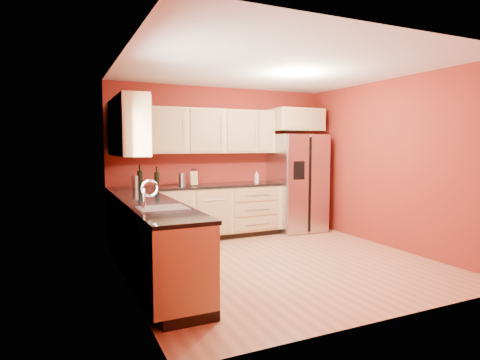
% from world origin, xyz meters
% --- Properties ---
extents(floor, '(4.00, 4.00, 0.00)m').
position_xyz_m(floor, '(0.00, 0.00, 0.00)').
color(floor, '#AE6743').
rests_on(floor, ground).
extents(ceiling, '(4.00, 4.00, 0.00)m').
position_xyz_m(ceiling, '(0.00, 0.00, 2.60)').
color(ceiling, silver).
rests_on(ceiling, wall_back).
extents(wall_back, '(4.00, 0.04, 2.60)m').
position_xyz_m(wall_back, '(0.00, 2.00, 1.30)').
color(wall_back, maroon).
rests_on(wall_back, floor).
extents(wall_front, '(4.00, 0.04, 2.60)m').
position_xyz_m(wall_front, '(0.00, -2.00, 1.30)').
color(wall_front, maroon).
rests_on(wall_front, floor).
extents(wall_left, '(0.04, 4.00, 2.60)m').
position_xyz_m(wall_left, '(-2.00, 0.00, 1.30)').
color(wall_left, maroon).
rests_on(wall_left, floor).
extents(wall_right, '(0.04, 4.00, 2.60)m').
position_xyz_m(wall_right, '(2.00, 0.00, 1.30)').
color(wall_right, maroon).
rests_on(wall_right, floor).
extents(base_cabinets_back, '(2.90, 0.60, 0.88)m').
position_xyz_m(base_cabinets_back, '(-0.55, 1.70, 0.44)').
color(base_cabinets_back, tan).
rests_on(base_cabinets_back, floor).
extents(base_cabinets_left, '(0.60, 2.80, 0.88)m').
position_xyz_m(base_cabinets_left, '(-1.70, 0.00, 0.44)').
color(base_cabinets_left, tan).
rests_on(base_cabinets_left, floor).
extents(countertop_back, '(2.90, 0.62, 0.04)m').
position_xyz_m(countertop_back, '(-0.55, 1.69, 0.90)').
color(countertop_back, black).
rests_on(countertop_back, base_cabinets_back).
extents(countertop_left, '(0.62, 2.80, 0.04)m').
position_xyz_m(countertop_left, '(-1.69, 0.00, 0.90)').
color(countertop_left, black).
rests_on(countertop_left, base_cabinets_left).
extents(upper_cabinets_back, '(2.30, 0.33, 0.75)m').
position_xyz_m(upper_cabinets_back, '(-0.25, 1.83, 1.83)').
color(upper_cabinets_back, tan).
rests_on(upper_cabinets_back, wall_back).
extents(upper_cabinets_left, '(0.33, 1.35, 0.75)m').
position_xyz_m(upper_cabinets_left, '(-1.83, 0.72, 1.83)').
color(upper_cabinets_left, tan).
rests_on(upper_cabinets_left, wall_left).
extents(corner_upper_cabinet, '(0.67, 0.67, 0.75)m').
position_xyz_m(corner_upper_cabinet, '(-1.67, 1.67, 1.83)').
color(corner_upper_cabinet, tan).
rests_on(corner_upper_cabinet, wall_back).
extents(over_fridge_cabinet, '(0.92, 0.60, 0.40)m').
position_xyz_m(over_fridge_cabinet, '(1.35, 1.70, 2.05)').
color(over_fridge_cabinet, tan).
rests_on(over_fridge_cabinet, wall_back).
extents(refrigerator, '(0.90, 0.75, 1.78)m').
position_xyz_m(refrigerator, '(1.35, 1.62, 0.89)').
color(refrigerator, '#A6A6AB').
rests_on(refrigerator, floor).
extents(window, '(0.03, 0.90, 1.00)m').
position_xyz_m(window, '(-1.98, -0.50, 1.55)').
color(window, white).
rests_on(window, wall_left).
extents(sink_faucet, '(0.50, 0.42, 0.30)m').
position_xyz_m(sink_faucet, '(-1.69, -0.50, 1.07)').
color(sink_faucet, silver).
rests_on(sink_faucet, countertop_left).
extents(canister_left, '(0.13, 0.13, 0.19)m').
position_xyz_m(canister_left, '(-1.56, 1.73, 1.01)').
color(canister_left, '#A6A6AB').
rests_on(canister_left, countertop_back).
extents(canister_right, '(0.13, 0.13, 0.21)m').
position_xyz_m(canister_right, '(-0.81, 1.72, 1.02)').
color(canister_right, '#A6A6AB').
rests_on(canister_right, countertop_back).
extents(wine_bottle_a, '(0.09, 0.09, 0.36)m').
position_xyz_m(wine_bottle_a, '(-1.51, 1.71, 1.10)').
color(wine_bottle_a, black).
rests_on(wine_bottle_a, countertop_back).
extents(wine_bottle_b, '(0.08, 0.08, 0.33)m').
position_xyz_m(wine_bottle_b, '(-1.26, 1.63, 1.09)').
color(wine_bottle_b, black).
rests_on(wine_bottle_b, countertop_back).
extents(knife_block, '(0.13, 0.12, 0.23)m').
position_xyz_m(knife_block, '(-0.63, 1.68, 1.04)').
color(knife_block, tan).
rests_on(knife_block, countertop_back).
extents(soap_dispenser, '(0.08, 0.08, 0.20)m').
position_xyz_m(soap_dispenser, '(0.51, 1.62, 1.02)').
color(soap_dispenser, silver).
rests_on(soap_dispenser, countertop_back).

